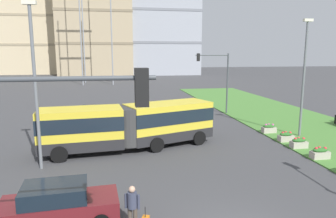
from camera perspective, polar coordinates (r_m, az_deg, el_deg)
The scene contains 14 objects.
articulated_bus at distance 21.27m, azimuth -6.94°, elevation -2.94°, with size 11.91×5.01×3.00m.
car_white_van at distance 30.27m, azimuth -13.07°, elevation -0.94°, with size 4.54×2.32×1.58m.
car_maroon_sedan at distance 13.12m, azimuth -19.36°, elevation -16.20°, with size 4.51×2.26×1.58m.
pedestrian_crossing at distance 11.95m, azimuth -6.55°, elevation -17.06°, with size 0.55×0.36×1.74m.
flower_planter_2 at distance 21.44m, azimuth 26.03°, elevation -7.23°, with size 1.10×0.56×0.74m.
flower_planter_3 at distance 23.18m, azimuth 22.82°, elevation -5.72°, with size 1.10×0.56×0.74m.
flower_planter_4 at distance 24.50m, azimuth 20.78°, elevation -4.75°, with size 1.10×0.56×0.74m.
flower_planter_5 at distance 26.66m, azimuth 17.97°, elevation -3.39°, with size 1.10×0.56×0.74m.
traffic_light_near_left at distance 7.05m, azimuth -24.77°, elevation -9.14°, with size 4.11×0.28×6.16m.
traffic_light_far_right at distance 33.34m, azimuth 9.06°, elevation 6.48°, with size 3.61×0.28×6.43m.
streetlight_left at distance 18.36m, azimuth -23.16°, elevation 4.85°, with size 0.70×0.28×9.14m.
streetlight_median at distance 25.89m, azimuth 23.60°, elevation 5.93°, with size 0.70×0.28×8.94m.
apartment_tower_west at distance 113.57m, azimuth -24.13°, elevation 16.93°, with size 18.40×19.70×42.83m.
apartment_tower_westcentre at distance 98.75m, azimuth -13.26°, elevation 18.87°, with size 20.72×19.26×43.51m.
Camera 1 is at (-4.36, -9.44, 6.47)m, focal length 33.34 mm.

